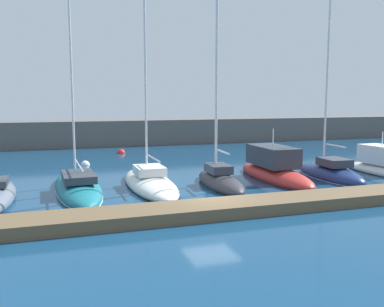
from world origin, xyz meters
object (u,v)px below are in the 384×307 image
(sailboat_white_fourth, at_px, (150,182))
(sailboat_navy_seventh, at_px, (330,173))
(motorboat_red_sixth, at_px, (274,170))
(sailboat_teal_third, at_px, (78,186))
(mooring_buoy_red, at_px, (121,153))
(sailboat_charcoal_fifth, at_px, (220,179))
(mooring_buoy_white, at_px, (85,165))

(sailboat_white_fourth, height_order, sailboat_navy_seventh, sailboat_white_fourth)
(sailboat_white_fourth, distance_m, motorboat_red_sixth, 8.47)
(sailboat_teal_third, xyz_separation_m, sailboat_white_fourth, (4.23, -0.34, 0.04))
(sailboat_teal_third, relative_size, motorboat_red_sixth, 2.29)
(mooring_buoy_red, bearing_deg, sailboat_charcoal_fifth, -78.95)
(sailboat_teal_third, height_order, motorboat_red_sixth, sailboat_teal_third)
(sailboat_white_fourth, xyz_separation_m, motorboat_red_sixth, (8.47, -0.12, 0.31))
(mooring_buoy_white, bearing_deg, sailboat_navy_seventh, -35.35)
(mooring_buoy_red, bearing_deg, sailboat_navy_seventh, -56.42)
(sailboat_teal_third, xyz_separation_m, mooring_buoy_white, (1.07, 9.60, -0.28))
(sailboat_white_fourth, bearing_deg, sailboat_charcoal_fifth, -105.46)
(motorboat_red_sixth, xyz_separation_m, mooring_buoy_red, (-7.74, 16.49, -0.63))
(mooring_buoy_white, bearing_deg, sailboat_charcoal_fifth, -56.55)
(sailboat_charcoal_fifth, xyz_separation_m, mooring_buoy_white, (-7.31, 11.07, -0.42))
(sailboat_navy_seventh, bearing_deg, sailboat_teal_third, 88.55)
(sailboat_charcoal_fifth, bearing_deg, mooring_buoy_white, 36.40)
(motorboat_red_sixth, bearing_deg, sailboat_teal_third, 88.74)
(motorboat_red_sixth, bearing_deg, sailboat_navy_seventh, -102.53)
(sailboat_teal_third, xyz_separation_m, sailboat_charcoal_fifth, (8.39, -1.47, 0.14))
(sailboat_white_fourth, relative_size, mooring_buoy_white, 27.90)
(mooring_buoy_red, height_order, mooring_buoy_white, mooring_buoy_red)
(sailboat_teal_third, height_order, mooring_buoy_red, sailboat_teal_third)
(mooring_buoy_white, bearing_deg, mooring_buoy_red, 58.87)
(sailboat_white_fourth, height_order, mooring_buoy_red, sailboat_white_fourth)
(sailboat_charcoal_fifth, distance_m, sailboat_navy_seventh, 8.13)
(sailboat_teal_third, xyz_separation_m, motorboat_red_sixth, (12.70, -0.46, 0.35))
(sailboat_white_fourth, bearing_deg, mooring_buoy_white, 17.50)
(motorboat_red_sixth, relative_size, mooring_buoy_red, 10.33)
(sailboat_teal_third, xyz_separation_m, mooring_buoy_red, (4.96, 16.04, -0.28))
(sailboat_white_fourth, relative_size, mooring_buoy_red, 23.97)
(motorboat_red_sixth, bearing_deg, mooring_buoy_red, 25.92)
(sailboat_navy_seventh, relative_size, mooring_buoy_red, 18.18)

